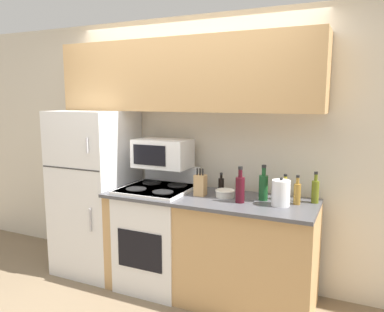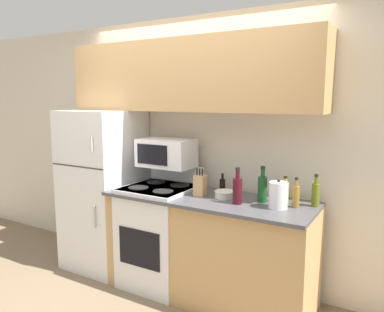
{
  "view_description": "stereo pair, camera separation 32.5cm",
  "coord_description": "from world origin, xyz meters",
  "views": [
    {
      "loc": [
        1.54,
        -2.64,
        1.76
      ],
      "look_at": [
        0.2,
        0.29,
        1.27
      ],
      "focal_mm": 35.0,
      "sensor_mm": 36.0,
      "label": 1
    },
    {
      "loc": [
        1.83,
        -2.49,
        1.76
      ],
      "look_at": [
        0.2,
        0.29,
        1.27
      ],
      "focal_mm": 35.0,
      "sensor_mm": 36.0,
      "label": 2
    }
  ],
  "objects": [
    {
      "name": "bottle_soy_sauce",
      "position": [
        0.39,
        0.49,
        0.99
      ],
      "size": [
        0.05,
        0.05,
        0.18
      ],
      "color": "black",
      "rests_on": "lower_cabinets"
    },
    {
      "name": "stove",
      "position": [
        -0.17,
        0.31,
        0.49
      ],
      "size": [
        0.62,
        0.66,
        1.11
      ],
      "color": "white",
      "rests_on": "ground_plane"
    },
    {
      "name": "bottle_cooking_spray",
      "position": [
        0.97,
        0.47,
        1.01
      ],
      "size": [
        0.06,
        0.06,
        0.22
      ],
      "color": "gold",
      "rests_on": "lower_cabinets"
    },
    {
      "name": "kettle",
      "position": [
        0.98,
        0.28,
        1.03
      ],
      "size": [
        0.15,
        0.15,
        0.23
      ],
      "color": "white",
      "rests_on": "lower_cabinets"
    },
    {
      "name": "ground_plane",
      "position": [
        0.0,
        0.0,
        0.0
      ],
      "size": [
        12.0,
        12.0,
        0.0
      ],
      "primitive_type": "plane",
      "color": "#7F6B51"
    },
    {
      "name": "microwave",
      "position": [
        -0.19,
        0.46,
        1.25
      ],
      "size": [
        0.53,
        0.32,
        0.27
      ],
      "color": "white",
      "rests_on": "stove"
    },
    {
      "name": "wall_back",
      "position": [
        0.0,
        0.73,
        1.27
      ],
      "size": [
        8.0,
        0.05,
        2.55
      ],
      "color": "beige",
      "rests_on": "ground_plane"
    },
    {
      "name": "upper_cabinets",
      "position": [
        0.0,
        0.53,
        1.98
      ],
      "size": [
        2.54,
        0.36,
        0.66
      ],
      "color": "tan",
      "rests_on": "refrigerator"
    },
    {
      "name": "lower_cabinets",
      "position": [
        0.35,
        0.32,
        0.46
      ],
      "size": [
        1.84,
        0.67,
        0.92
      ],
      "color": "tan",
      "rests_on": "ground_plane"
    },
    {
      "name": "bottle_vinegar",
      "position": [
        1.09,
        0.37,
        1.02
      ],
      "size": [
        0.06,
        0.06,
        0.24
      ],
      "color": "olive",
      "rests_on": "lower_cabinets"
    },
    {
      "name": "bottle_wine_red",
      "position": [
        0.65,
        0.23,
        1.04
      ],
      "size": [
        0.08,
        0.08,
        0.3
      ],
      "color": "#470F19",
      "rests_on": "lower_cabinets"
    },
    {
      "name": "bottle_olive_oil",
      "position": [
        1.22,
        0.48,
        1.02
      ],
      "size": [
        0.06,
        0.06,
        0.26
      ],
      "color": "#5B6619",
      "rests_on": "lower_cabinets"
    },
    {
      "name": "refrigerator",
      "position": [
        -0.92,
        0.35,
        0.82
      ],
      "size": [
        0.7,
        0.72,
        1.65
      ],
      "color": "white",
      "rests_on": "ground_plane"
    },
    {
      "name": "bowl",
      "position": [
        0.48,
        0.35,
        0.96
      ],
      "size": [
        0.17,
        0.17,
        0.06
      ],
      "color": "silver",
      "rests_on": "lower_cabinets"
    },
    {
      "name": "bottle_wine_green",
      "position": [
        0.81,
        0.39,
        1.04
      ],
      "size": [
        0.08,
        0.08,
        0.3
      ],
      "color": "#194C23",
      "rests_on": "lower_cabinets"
    },
    {
      "name": "knife_block",
      "position": [
        0.27,
        0.3,
        1.02
      ],
      "size": [
        0.09,
        0.09,
        0.24
      ],
      "color": "tan",
      "rests_on": "lower_cabinets"
    }
  ]
}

